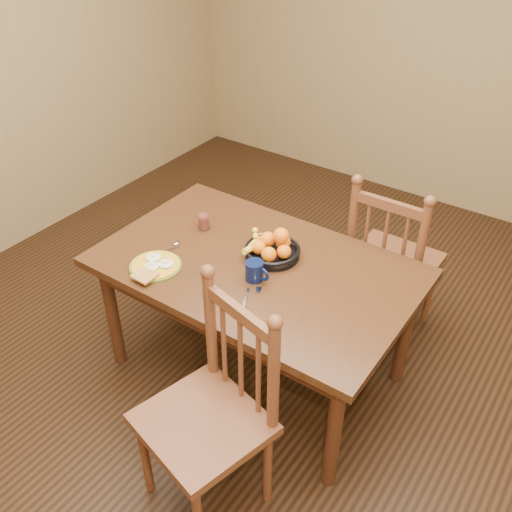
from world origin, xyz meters
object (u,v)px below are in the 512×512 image
Objects in this scene: chair_far at (391,262)px; fruit_bowl at (272,248)px; breakfast_plate at (155,266)px; coffee_mug at (255,271)px; chair_near at (211,414)px; dining_table at (256,277)px.

chair_far is 0.80m from fruit_bowl.
breakfast_plate is 0.51m from coffee_mug.
coffee_mug is (-0.22, 0.63, 0.27)m from chair_near.
breakfast_plate is at bearing -155.67° from coffee_mug.
breakfast_plate reaches higher than dining_table.
chair_far is 1.37m from breakfast_plate.
chair_far is 3.28× the size of fruit_bowl.
chair_near is 8.09× the size of coffee_mug.
chair_near is at bearing -72.97° from fruit_bowl.
coffee_mug is at bearing 24.33° from breakfast_plate.
chair_far is at bearing 65.44° from coffee_mug.
chair_far is at bearing 50.93° from breakfast_plate.
chair_near is 0.92m from fruit_bowl.
fruit_bowl is (0.42, 0.42, 0.03)m from breakfast_plate.
fruit_bowl is at bearing 121.17° from chair_near.
dining_table is at bearing 38.60° from breakfast_plate.
chair_near reaches higher than dining_table.
coffee_mug is at bearing 65.29° from chair_far.
chair_near is 3.76× the size of breakfast_plate.
chair_far is 3.69× the size of breakfast_plate.
coffee_mug is (0.47, 0.21, 0.04)m from breakfast_plate.
breakfast_plate is at bearing -141.40° from dining_table.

